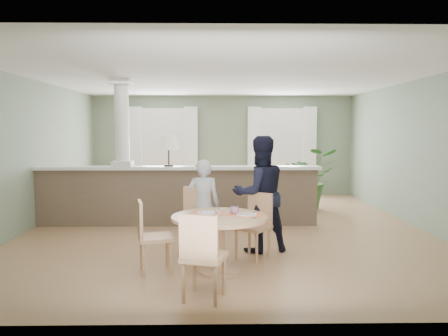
{
  "coord_description": "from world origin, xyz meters",
  "views": [
    {
      "loc": [
        -0.16,
        -7.87,
        1.78
      ],
      "look_at": [
        -0.05,
        -1.0,
        1.18
      ],
      "focal_mm": 35.0,
      "sensor_mm": 36.0,
      "label": 1
    }
  ],
  "objects_px": {
    "sofa": "(239,192)",
    "chair_side": "(150,233)",
    "chair_far_boy": "(196,216)",
    "man_person": "(260,194)",
    "houseplant": "(308,178)",
    "child_person": "(203,205)",
    "chair_far_man": "(256,222)",
    "chair_near": "(202,253)",
    "dining_table": "(220,227)"
  },
  "relations": [
    {
      "from": "sofa",
      "to": "chair_side",
      "type": "bearing_deg",
      "value": -123.35
    },
    {
      "from": "chair_far_boy",
      "to": "man_person",
      "type": "bearing_deg",
      "value": 4.04
    },
    {
      "from": "sofa",
      "to": "houseplant",
      "type": "distance_m",
      "value": 1.6
    },
    {
      "from": "sofa",
      "to": "child_person",
      "type": "bearing_deg",
      "value": -118.25
    },
    {
      "from": "houseplant",
      "to": "chair_far_man",
      "type": "relative_size",
      "value": 1.52
    },
    {
      "from": "chair_far_boy",
      "to": "chair_side",
      "type": "xyz_separation_m",
      "value": [
        -0.54,
        -0.94,
        -0.02
      ]
    },
    {
      "from": "man_person",
      "to": "houseplant",
      "type": "bearing_deg",
      "value": -129.82
    },
    {
      "from": "chair_near",
      "to": "houseplant",
      "type": "bearing_deg",
      "value": -96.4
    },
    {
      "from": "chair_far_man",
      "to": "man_person",
      "type": "xyz_separation_m",
      "value": [
        0.09,
        0.33,
        0.35
      ]
    },
    {
      "from": "chair_near",
      "to": "man_person",
      "type": "relative_size",
      "value": 0.55
    },
    {
      "from": "chair_far_boy",
      "to": "child_person",
      "type": "height_order",
      "value": "child_person"
    },
    {
      "from": "chair_side",
      "to": "man_person",
      "type": "bearing_deg",
      "value": -70.88
    },
    {
      "from": "chair_far_boy",
      "to": "chair_side",
      "type": "distance_m",
      "value": 1.08
    },
    {
      "from": "sofa",
      "to": "chair_far_boy",
      "type": "relative_size",
      "value": 2.93
    },
    {
      "from": "dining_table",
      "to": "chair_near",
      "type": "distance_m",
      "value": 0.94
    },
    {
      "from": "chair_far_boy",
      "to": "child_person",
      "type": "distance_m",
      "value": 0.22
    },
    {
      "from": "sofa",
      "to": "dining_table",
      "type": "height_order",
      "value": "dining_table"
    },
    {
      "from": "sofa",
      "to": "dining_table",
      "type": "bearing_deg",
      "value": -112.15
    },
    {
      "from": "chair_side",
      "to": "chair_far_man",
      "type": "bearing_deg",
      "value": -79.46
    },
    {
      "from": "chair_far_man",
      "to": "houseplant",
      "type": "bearing_deg",
      "value": 105.27
    },
    {
      "from": "chair_far_boy",
      "to": "child_person",
      "type": "bearing_deg",
      "value": 55.64
    },
    {
      "from": "chair_side",
      "to": "child_person",
      "type": "relative_size",
      "value": 0.67
    },
    {
      "from": "dining_table",
      "to": "chair_far_man",
      "type": "bearing_deg",
      "value": 52.55
    },
    {
      "from": "sofa",
      "to": "chair_far_man",
      "type": "bearing_deg",
      "value": -105.38
    },
    {
      "from": "sofa",
      "to": "chair_far_man",
      "type": "xyz_separation_m",
      "value": [
        0.06,
        -3.67,
        0.09
      ]
    },
    {
      "from": "dining_table",
      "to": "chair_near",
      "type": "xyz_separation_m",
      "value": [
        -0.19,
        -0.92,
        -0.06
      ]
    },
    {
      "from": "sofa",
      "to": "child_person",
      "type": "height_order",
      "value": "child_person"
    },
    {
      "from": "houseplant",
      "to": "chair_far_man",
      "type": "height_order",
      "value": "houseplant"
    },
    {
      "from": "child_person",
      "to": "man_person",
      "type": "height_order",
      "value": "man_person"
    },
    {
      "from": "chair_far_boy",
      "to": "chair_near",
      "type": "relative_size",
      "value": 1.01
    },
    {
      "from": "houseplant",
      "to": "chair_far_boy",
      "type": "xyz_separation_m",
      "value": [
        -2.36,
        -3.48,
        -0.17
      ]
    },
    {
      "from": "sofa",
      "to": "chair_side",
      "type": "xyz_separation_m",
      "value": [
        -1.32,
        -4.3,
        0.09
      ]
    },
    {
      "from": "child_person",
      "to": "man_person",
      "type": "relative_size",
      "value": 0.8
    },
    {
      "from": "houseplant",
      "to": "child_person",
      "type": "relative_size",
      "value": 1.02
    },
    {
      "from": "houseplant",
      "to": "chair_far_man",
      "type": "bearing_deg",
      "value": -111.81
    },
    {
      "from": "chair_far_boy",
      "to": "man_person",
      "type": "xyz_separation_m",
      "value": [
        0.93,
        0.02,
        0.33
      ]
    },
    {
      "from": "houseplant",
      "to": "man_person",
      "type": "distance_m",
      "value": 3.75
    },
    {
      "from": "chair_far_boy",
      "to": "chair_far_man",
      "type": "xyz_separation_m",
      "value": [
        0.84,
        -0.31,
        -0.02
      ]
    },
    {
      "from": "chair_near",
      "to": "sofa",
      "type": "bearing_deg",
      "value": -80.92
    },
    {
      "from": "houseplant",
      "to": "chair_far_boy",
      "type": "distance_m",
      "value": 4.21
    },
    {
      "from": "dining_table",
      "to": "chair_far_man",
      "type": "distance_m",
      "value": 0.83
    },
    {
      "from": "chair_far_boy",
      "to": "man_person",
      "type": "height_order",
      "value": "man_person"
    },
    {
      "from": "chair_far_boy",
      "to": "chair_near",
      "type": "bearing_deg",
      "value": -82.77
    },
    {
      "from": "child_person",
      "to": "man_person",
      "type": "xyz_separation_m",
      "value": [
        0.83,
        -0.11,
        0.17
      ]
    },
    {
      "from": "chair_near",
      "to": "child_person",
      "type": "xyz_separation_m",
      "value": [
        -0.05,
        2.01,
        0.16
      ]
    },
    {
      "from": "dining_table",
      "to": "child_person",
      "type": "bearing_deg",
      "value": 102.48
    },
    {
      "from": "sofa",
      "to": "dining_table",
      "type": "distance_m",
      "value": 4.35
    },
    {
      "from": "sofa",
      "to": "chair_side",
      "type": "height_order",
      "value": "chair_side"
    },
    {
      "from": "chair_side",
      "to": "dining_table",
      "type": "bearing_deg",
      "value": -105.7
    },
    {
      "from": "sofa",
      "to": "chair_side",
      "type": "relative_size",
      "value": 3.07
    }
  ]
}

